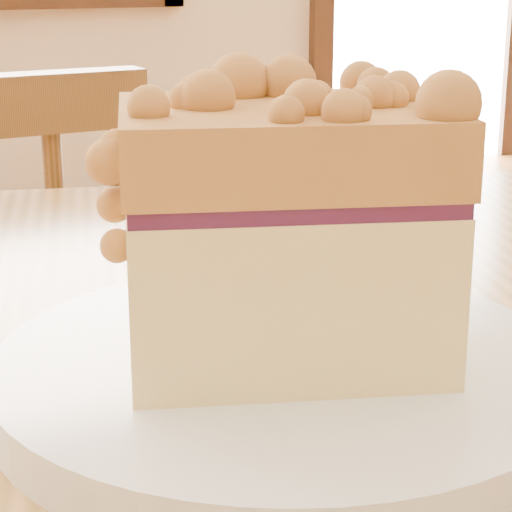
% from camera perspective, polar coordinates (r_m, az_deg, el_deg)
% --- Properties ---
extents(plate, '(0.24, 0.24, 0.02)m').
position_cam_1_polar(plate, '(0.42, 1.53, -6.95)').
color(plate, white).
rests_on(plate, cafe_table_main).
extents(cake_slice, '(0.15, 0.12, 0.12)m').
position_cam_1_polar(cake_slice, '(0.39, 1.50, 1.99)').
color(cake_slice, '#FFD790').
rests_on(cake_slice, plate).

